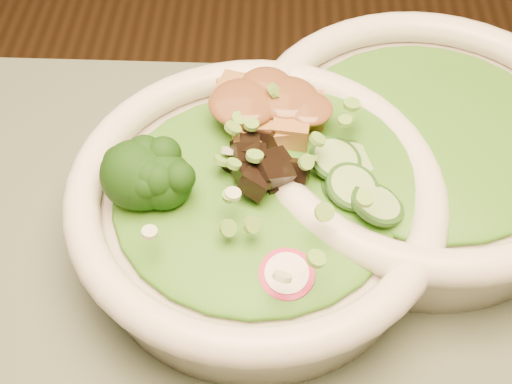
{
  "coord_description": "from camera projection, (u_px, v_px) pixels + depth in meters",
  "views": [
    {
      "loc": [
        -0.12,
        -0.13,
        1.2
      ],
      "look_at": [
        -0.13,
        0.19,
        0.81
      ],
      "focal_mm": 50.0,
      "sensor_mm": 36.0,
      "label": 1
    }
  ],
  "objects": [
    {
      "name": "peanut_sauce",
      "position": [
        262.0,
        103.0,
        0.53
      ],
      "size": [
        0.07,
        0.06,
        0.02
      ],
      "primitive_type": "ellipsoid",
      "color": "brown",
      "rests_on": "tofu_cubes"
    },
    {
      "name": "cucumber_slices",
      "position": [
        350.0,
        185.0,
        0.49
      ],
      "size": [
        0.08,
        0.08,
        0.04
      ],
      "primitive_type": null,
      "rotation": [
        0.0,
        0.0,
        -0.17
      ],
      "color": "#96C66E",
      "rests_on": "salad_bowl"
    },
    {
      "name": "salad_bowl",
      "position": [
        256.0,
        209.0,
        0.52
      ],
      "size": [
        0.27,
        0.27,
        0.07
      ],
      "rotation": [
        0.0,
        0.0,
        -0.17
      ],
      "color": "silver",
      "rests_on": "dining_table"
    },
    {
      "name": "scallion_garnish",
      "position": [
        256.0,
        169.0,
        0.49
      ],
      "size": [
        0.19,
        0.19,
        0.02
      ],
      "primitive_type": null,
      "color": "#639C37",
      "rests_on": "salad_bowl"
    },
    {
      "name": "broccoli_florets",
      "position": [
        165.0,
        175.0,
        0.49
      ],
      "size": [
        0.09,
        0.08,
        0.04
      ],
      "primitive_type": null,
      "rotation": [
        0.0,
        0.0,
        -0.17
      ],
      "color": "black",
      "rests_on": "salad_bowl"
    },
    {
      "name": "tofu_cubes",
      "position": [
        262.0,
        116.0,
        0.54
      ],
      "size": [
        0.1,
        0.07,
        0.04
      ],
      "primitive_type": null,
      "rotation": [
        0.0,
        0.0,
        -0.17
      ],
      "color": "#9A6233",
      "rests_on": "salad_bowl"
    },
    {
      "name": "side_lettuce",
      "position": [
        429.0,
        131.0,
        0.54
      ],
      "size": [
        0.19,
        0.19,
        0.02
      ],
      "primitive_type": "ellipsoid",
      "color": "#295B13",
      "rests_on": "side_bowl"
    },
    {
      "name": "side_bowl",
      "position": [
        424.0,
        149.0,
        0.56
      ],
      "size": [
        0.28,
        0.28,
        0.08
      ],
      "rotation": [
        0.0,
        0.0,
        0.41
      ],
      "color": "silver",
      "rests_on": "dining_table"
    },
    {
      "name": "radish_slices",
      "position": [
        256.0,
        267.0,
        0.46
      ],
      "size": [
        0.12,
        0.06,
        0.02
      ],
      "primitive_type": null,
      "rotation": [
        0.0,
        0.0,
        -0.17
      ],
      "color": "maroon",
      "rests_on": "salad_bowl"
    },
    {
      "name": "mushroom_heap",
      "position": [
        257.0,
        165.0,
        0.5
      ],
      "size": [
        0.08,
        0.08,
        0.04
      ],
      "primitive_type": null,
      "rotation": [
        0.0,
        0.0,
        -0.17
      ],
      "color": "black",
      "rests_on": "salad_bowl"
    },
    {
      "name": "lettuce_bed",
      "position": [
        256.0,
        191.0,
        0.51
      ],
      "size": [
        0.21,
        0.21,
        0.02
      ],
      "primitive_type": "ellipsoid",
      "color": "#295B13",
      "rests_on": "salad_bowl"
    }
  ]
}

